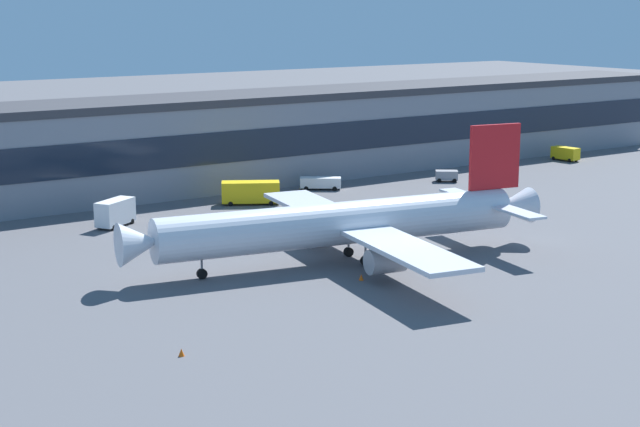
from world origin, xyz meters
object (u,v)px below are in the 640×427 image
Objects in this scene: traffic_cone_1 at (361,277)px; crew_van at (565,153)px; fuel_truck at (249,192)px; belt_loader at (320,182)px; baggage_tug at (447,175)px; traffic_cone_0 at (181,352)px; airliner at (347,223)px; stair_truck at (115,212)px.

crew_van is at bearing 28.89° from traffic_cone_1.
traffic_cone_1 is at bearing -151.11° from crew_van.
traffic_cone_1 is (-10.51, -41.70, -1.55)m from fuel_truck.
baggage_tug is at bearing -15.34° from belt_loader.
belt_loader is at bearing 60.74° from traffic_cone_1.
belt_loader is 9.74× the size of traffic_cone_0.
baggage_tug reaches higher than traffic_cone_1.
crew_van is 8.11× the size of traffic_cone_1.
belt_loader is 22.22m from baggage_tug.
airliner is at bearing -120.09° from belt_loader.
fuel_truck is 1.37× the size of belt_loader.
belt_loader is at bearing 47.24° from traffic_cone_0.
stair_truck is 50.82m from traffic_cone_0.
crew_van is at bearing 7.90° from baggage_tug.
stair_truck reaches higher than traffic_cone_1.
traffic_cone_1 is (-3.12, -6.89, -4.22)m from airliner.
crew_van is at bearing -1.31° from belt_loader.
baggage_tug is at bearing 40.21° from traffic_cone_1.
traffic_cone_0 is at bearing -158.85° from traffic_cone_1.
stair_truck is 9.74× the size of traffic_cone_0.
airliner reaches higher than baggage_tug.
stair_truck is at bearing 106.63° from traffic_cone_1.
airliner is 33.82m from traffic_cone_0.
fuel_truck is at bearing 176.86° from baggage_tug.
crew_van is 8.25× the size of traffic_cone_0.
stair_truck is 1.00× the size of belt_loader.
airliner reaches higher than belt_loader.
traffic_cone_1 reaches higher than traffic_cone_0.
crew_van is 119.30m from traffic_cone_0.
stair_truck is 9.57× the size of traffic_cone_1.
fuel_truck is at bearing 75.86° from traffic_cone_1.
fuel_truck is 1.37× the size of stair_truck.
traffic_cone_0 is at bearing -152.90° from crew_van.
fuel_truck is (7.39, 34.81, -2.67)m from airliner.
stair_truck is (-14.69, 31.84, -2.57)m from airliner.
traffic_cone_1 is at bearing -73.37° from stair_truck.
belt_loader is (22.42, 38.69, -3.40)m from airliner.
airliner is 5.82× the size of fuel_truck.
crew_van is (77.21, 37.44, -3.09)m from airliner.
crew_van reaches higher than baggage_tug.
fuel_truck reaches higher than crew_van.
stair_truck reaches higher than crew_van.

